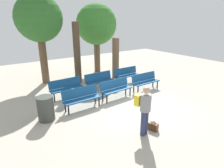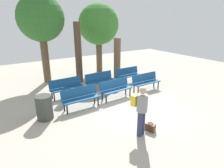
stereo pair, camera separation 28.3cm
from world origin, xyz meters
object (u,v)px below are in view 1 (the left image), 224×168
at_px(handbag, 153,126).
at_px(bench_r0_c1, 116,88).
at_px(bench_r1_c1, 99,80).
at_px(tree_1, 39,19).
at_px(bench_r1_c0, 66,87).
at_px(bench_r1_c2, 127,74).
at_px(tree_0, 96,25).
at_px(trash_bin, 46,108).
at_px(bench_r0_c0, 82,97).
at_px(bench_r0_c2, 145,80).
at_px(tree_2, 116,58).
at_px(tree_3, 77,53).
at_px(visitor_with_backpack, 144,108).

bearing_deg(handbag, bench_r0_c1, 78.89).
xyz_separation_m(bench_r1_c1, tree_1, (-2.03, 2.71, 3.03)).
bearing_deg(handbag, tree_1, 101.45).
distance_m(bench_r1_c0, handbag, 4.61).
bearing_deg(bench_r1_c2, tree_0, 91.79).
bearing_deg(trash_bin, bench_r1_c0, 48.59).
relative_size(tree_0, tree_1, 0.94).
bearing_deg(bench_r0_c0, handbag, -67.90).
distance_m(bench_r0_c1, bench_r1_c0, 2.36).
xyz_separation_m(bench_r0_c2, bench_r1_c2, (-0.05, 1.48, 0.00)).
relative_size(bench_r0_c0, tree_2, 0.65).
height_order(tree_1, tree_3, tree_1).
distance_m(bench_r0_c2, visitor_with_backpack, 4.18).
xyz_separation_m(tree_1, trash_bin, (-1.29, -4.41, -3.07)).
bearing_deg(bench_r0_c1, bench_r0_c0, 179.43).
xyz_separation_m(bench_r1_c1, visitor_with_backpack, (-1.01, -4.42, 0.43)).
relative_size(bench_r1_c1, tree_2, 0.65).
bearing_deg(bench_r0_c0, tree_3, 65.95).
bearing_deg(visitor_with_backpack, bench_r1_c0, -93.79).
height_order(visitor_with_backpack, handbag, visitor_with_backpack).
distance_m(bench_r0_c1, tree_1, 5.56).
distance_m(bench_r1_c1, trash_bin, 3.74).
bearing_deg(bench_r1_c1, visitor_with_backpack, -104.89).
bearing_deg(tree_0, bench_r0_c0, -126.97).
bearing_deg(bench_r0_c0, bench_r1_c1, 39.94).
xyz_separation_m(handbag, trash_bin, (-2.75, 2.75, 0.33)).
distance_m(bench_r1_c2, tree_3, 3.08).
bearing_deg(bench_r0_c2, bench_r0_c1, -179.54).
height_order(bench_r0_c0, bench_r1_c2, same).
bearing_deg(tree_2, bench_r1_c0, -161.45).
xyz_separation_m(tree_0, trash_bin, (-5.06, -4.85, -2.70)).
bearing_deg(tree_0, trash_bin, -136.22).
relative_size(bench_r1_c0, bench_r1_c1, 1.00).
xyz_separation_m(bench_r0_c2, handbag, (-2.49, -2.99, -0.37)).
xyz_separation_m(bench_r0_c0, bench_r0_c1, (1.81, 0.08, 0.00)).
distance_m(bench_r1_c0, tree_2, 4.08).
distance_m(bench_r0_c1, tree_0, 5.62).
xyz_separation_m(bench_r0_c0, visitor_with_backpack, (0.80, -2.85, 0.43)).
height_order(bench_r1_c1, bench_r1_c2, same).
bearing_deg(bench_r0_c0, tree_2, 35.74).
distance_m(tree_0, tree_1, 3.81).
height_order(tree_3, trash_bin, tree_3).
bearing_deg(trash_bin, visitor_with_backpack, -49.54).
height_order(bench_r0_c0, tree_2, tree_2).
relative_size(visitor_with_backpack, handbag, 4.59).
distance_m(bench_r1_c1, bench_r1_c2, 1.86).
bearing_deg(tree_3, handbag, -91.45).
height_order(bench_r0_c1, bench_r1_c2, same).
distance_m(bench_r0_c0, bench_r1_c0, 1.52).
bearing_deg(bench_r1_c0, tree_0, 40.08).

